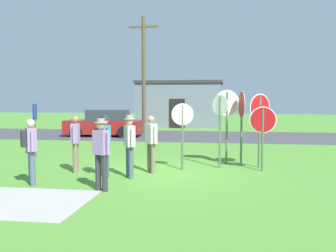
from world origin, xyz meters
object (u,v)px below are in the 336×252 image
at_px(stop_sign_nearest, 241,114).
at_px(person_holding_notes, 30,147).
at_px(info_panel_leftmost, 35,120).
at_px(stop_sign_far_back, 220,119).
at_px(stop_sign_tallest, 263,127).
at_px(person_on_left, 130,143).
at_px(parked_car_on_street, 105,124).
at_px(person_in_blue, 76,141).
at_px(utility_pole, 144,73).
at_px(person_in_teal, 104,141).
at_px(person_with_sunhat, 151,141).
at_px(stop_sign_rear_right, 227,113).
at_px(person_near_signs, 101,150).
at_px(stop_sign_leaning_left, 260,117).
at_px(stop_sign_low_front, 182,125).

distance_m(stop_sign_nearest, person_holding_notes, 6.50).
bearing_deg(info_panel_leftmost, stop_sign_far_back, -9.88).
distance_m(stop_sign_tallest, person_on_left, 4.06).
relative_size(parked_car_on_street, stop_sign_nearest, 1.79).
distance_m(person_in_blue, info_panel_leftmost, 3.69).
xyz_separation_m(utility_pole, person_in_teal, (1.64, -12.94, -2.71)).
xyz_separation_m(person_with_sunhat, info_panel_leftmost, (-4.87, 2.33, 0.42)).
bearing_deg(person_in_blue, utility_pole, 92.72).
bearing_deg(stop_sign_rear_right, person_near_signs, -125.30).
height_order(parked_car_on_street, person_in_teal, person_in_teal).
bearing_deg(parked_car_on_street, person_near_signs, -72.49).
bearing_deg(person_with_sunhat, person_near_signs, -108.29).
relative_size(utility_pole, stop_sign_nearest, 2.90).
bearing_deg(stop_sign_far_back, stop_sign_leaning_left, 10.31).
distance_m(stop_sign_nearest, person_with_sunhat, 3.17).
relative_size(stop_sign_leaning_left, person_in_teal, 1.35).
height_order(stop_sign_low_front, person_with_sunhat, stop_sign_low_front).
relative_size(utility_pole, stop_sign_low_front, 3.46).
height_order(stop_sign_far_back, stop_sign_leaning_left, stop_sign_leaning_left).
distance_m(stop_sign_tallest, person_with_sunhat, 3.39).
distance_m(utility_pole, stop_sign_tallest, 13.16).
bearing_deg(person_near_signs, parked_car_on_street, 107.51).
bearing_deg(info_panel_leftmost, person_holding_notes, -63.80).
relative_size(parked_car_on_street, stop_sign_low_front, 2.14).
height_order(stop_sign_nearest, person_with_sunhat, stop_sign_nearest).
bearing_deg(stop_sign_far_back, person_on_left, -141.84).
height_order(person_holding_notes, person_in_teal, person_in_teal).
distance_m(parked_car_on_street, person_in_teal, 11.46).
bearing_deg(stop_sign_low_front, stop_sign_far_back, 23.48).
height_order(stop_sign_nearest, info_panel_leftmost, stop_sign_nearest).
bearing_deg(utility_pole, person_in_blue, -87.28).
bearing_deg(stop_sign_rear_right, person_with_sunhat, -139.55).
bearing_deg(person_holding_notes, person_on_left, 28.31).
xyz_separation_m(parked_car_on_street, stop_sign_low_front, (5.55, -9.51, 0.69)).
xyz_separation_m(person_in_teal, person_near_signs, (0.43, -1.55, -0.03)).
bearing_deg(stop_sign_rear_right, info_panel_leftmost, 176.32).
bearing_deg(stop_sign_rear_right, parked_car_on_street, 129.80).
distance_m(parked_car_on_street, stop_sign_low_front, 11.03).
distance_m(stop_sign_far_back, person_with_sunhat, 2.37).
distance_m(stop_sign_low_front, person_with_sunhat, 1.15).
distance_m(stop_sign_nearest, stop_sign_leaning_left, 0.60).
bearing_deg(info_panel_leftmost, stop_sign_leaning_left, -6.82).
bearing_deg(stop_sign_leaning_left, stop_sign_nearest, 162.56).
relative_size(person_near_signs, person_with_sunhat, 1.03).
bearing_deg(person_near_signs, stop_sign_low_front, 61.27).
distance_m(person_in_teal, info_panel_leftmost, 4.81).
bearing_deg(stop_sign_leaning_left, person_holding_notes, -150.49).
bearing_deg(utility_pole, person_in_teal, -82.77).
bearing_deg(person_near_signs, person_in_blue, 125.53).
bearing_deg(utility_pole, stop_sign_far_back, -66.39).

